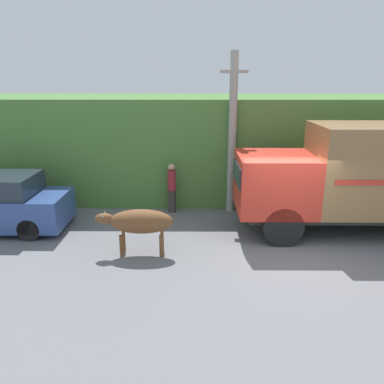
# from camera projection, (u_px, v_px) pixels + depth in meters

# --- Properties ---
(ground_plane) EXTENTS (60.00, 60.00, 0.00)m
(ground_plane) POSITION_uv_depth(u_px,v_px,m) (291.00, 254.00, 10.09)
(ground_plane) COLOR slate
(hillside_embankment) EXTENTS (32.00, 5.51, 3.87)m
(hillside_embankment) POSITION_uv_depth(u_px,v_px,m) (257.00, 143.00, 15.67)
(hillside_embankment) COLOR #4C7A38
(hillside_embankment) RESTS_ON ground_plane
(building_backdrop) EXTENTS (6.26, 2.70, 2.73)m
(building_backdrop) POSITION_uv_depth(u_px,v_px,m) (120.00, 162.00, 14.76)
(building_backdrop) COLOR #C6B793
(building_backdrop) RESTS_ON ground_plane
(cargo_truck) EXTENTS (7.42, 2.28, 3.30)m
(cargo_truck) POSITION_uv_depth(u_px,v_px,m) (372.00, 175.00, 11.01)
(cargo_truck) COLOR #2D2D2D
(cargo_truck) RESTS_ON ground_plane
(brown_cow) EXTENTS (2.06, 0.65, 1.26)m
(brown_cow) POSITION_uv_depth(u_px,v_px,m) (139.00, 222.00, 9.87)
(brown_cow) COLOR brown
(brown_cow) RESTS_ON ground_plane
(pedestrian_on_hill) EXTENTS (0.36, 0.36, 1.76)m
(pedestrian_on_hill) POSITION_uv_depth(u_px,v_px,m) (172.00, 185.00, 12.99)
(pedestrian_on_hill) COLOR #38332D
(pedestrian_on_hill) RESTS_ON ground_plane
(utility_pole) EXTENTS (0.90, 0.27, 5.41)m
(utility_pole) POSITION_uv_depth(u_px,v_px,m) (232.00, 132.00, 12.64)
(utility_pole) COLOR #9E998E
(utility_pole) RESTS_ON ground_plane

